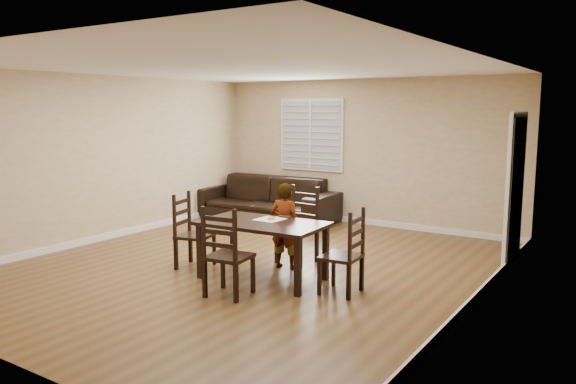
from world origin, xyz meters
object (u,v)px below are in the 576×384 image
object	(u,v)px
chair_far	(223,257)
chair_right	(351,256)
chair_left	(187,233)
dining_table	(262,229)
child	(285,226)
donut	(271,218)
chair_near	(302,227)
sofa	(265,198)

from	to	relation	value
chair_far	chair_right	xyz separation A→B (m)	(1.15, 0.92, -0.02)
chair_left	chair_right	world-z (taller)	chair_left
chair_far	dining_table	bearing A→B (deg)	-93.58
child	donut	world-z (taller)	child
dining_table	chair_far	world-z (taller)	chair_far
chair_near	chair_left	world-z (taller)	chair_near
chair_far	chair_right	bearing A→B (deg)	-148.85
donut	sofa	bearing A→B (deg)	126.65
chair_far	sofa	bearing A→B (deg)	-67.97
dining_table	child	bearing A→B (deg)	90.00
donut	chair_right	bearing A→B (deg)	-5.08
dining_table	chair_near	world-z (taller)	chair_near
dining_table	chair_left	distance (m)	1.23
chair_near	chair_far	world-z (taller)	chair_near
chair_right	sofa	world-z (taller)	chair_right
chair_left	chair_right	distance (m)	2.43
dining_table	child	world-z (taller)	child
chair_far	sofa	distance (m)	4.68
chair_right	sofa	bearing A→B (deg)	-136.45
chair_left	sofa	distance (m)	3.47
chair_left	child	world-z (taller)	child
dining_table	chair_right	bearing A→B (deg)	0.09
child	donut	size ratio (longest dim) A/B	12.47
chair_near	chair_left	xyz separation A→B (m)	(-1.17, -1.11, -0.02)
chair_far	chair_right	world-z (taller)	chair_far
chair_right	chair_near	bearing A→B (deg)	-131.29
chair_left	donut	bearing A→B (deg)	-91.44
chair_near	donut	bearing A→B (deg)	-82.32
chair_near	child	size ratio (longest dim) A/B	0.91
chair_near	sofa	distance (m)	3.12
sofa	chair_right	bearing A→B (deg)	-45.47
dining_table	sofa	bearing A→B (deg)	121.64
chair_right	sofa	distance (m)	4.68
chair_right	chair_left	bearing A→B (deg)	-90.27
chair_right	dining_table	bearing A→B (deg)	-90.78
chair_left	sofa	size ratio (longest dim) A/B	0.36
child	donut	bearing A→B (deg)	89.34
chair_far	child	bearing A→B (deg)	-93.84
donut	sofa	world-z (taller)	sofa
dining_table	donut	world-z (taller)	donut
child	sofa	bearing A→B (deg)	-56.86
donut	dining_table	bearing A→B (deg)	-93.00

